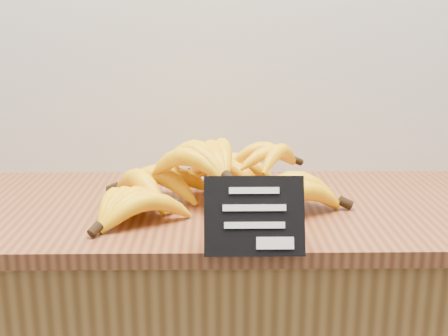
% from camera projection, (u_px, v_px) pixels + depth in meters
% --- Properties ---
extents(counter_top, '(1.34, 0.54, 0.03)m').
position_uv_depth(counter_top, '(224.00, 209.00, 1.21)').
color(counter_top, brown).
rests_on(counter_top, counter).
extents(chalkboard_sign, '(0.17, 0.06, 0.13)m').
position_uv_depth(chalkboard_sign, '(254.00, 216.00, 0.93)').
color(chalkboard_sign, black).
rests_on(chalkboard_sign, counter_top).
extents(banana_pile, '(0.57, 0.44, 0.13)m').
position_uv_depth(banana_pile, '(213.00, 180.00, 1.20)').
color(banana_pile, yellow).
rests_on(banana_pile, counter_top).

